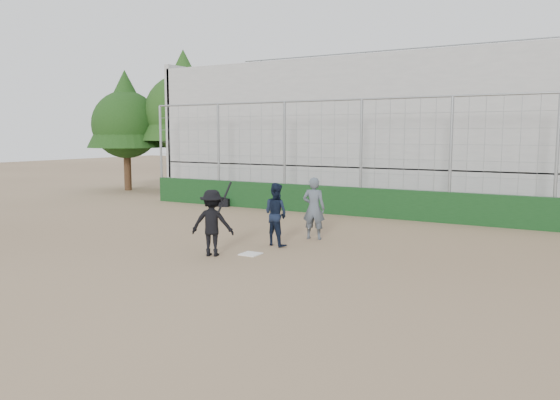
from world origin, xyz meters
The scene contains 10 objects.
ground centered at (0.00, 0.00, 0.00)m, with size 90.00×90.00×0.00m, color brown.
home_plate centered at (0.00, 0.00, 0.01)m, with size 0.44×0.44×0.02m, color white.
backstop centered at (0.00, 7.00, 0.96)m, with size 18.10×0.25×4.04m.
bleachers centered at (0.00, 11.95, 2.92)m, with size 20.25×6.70×6.98m.
tree_left centered at (-11.00, 11.00, 4.39)m, with size 4.48×4.48×7.00m.
tree_right centered at (-13.50, 9.50, 3.76)m, with size 3.84×3.84×6.00m.
batter_at_plate centered at (-0.71, -0.53, 0.78)m, with size 1.14×0.89×1.72m.
catcher_crouched centered at (-0.01, 1.20, 0.54)m, with size 0.94×0.83×1.10m.
umpire centered at (0.44, 2.46, 0.76)m, with size 0.61×0.40×1.51m, color #4A545E.
equipment_bag centered at (-5.72, 6.69, 0.16)m, with size 0.79×0.48×0.35m.
Camera 1 is at (6.85, -10.62, 2.82)m, focal length 35.00 mm.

